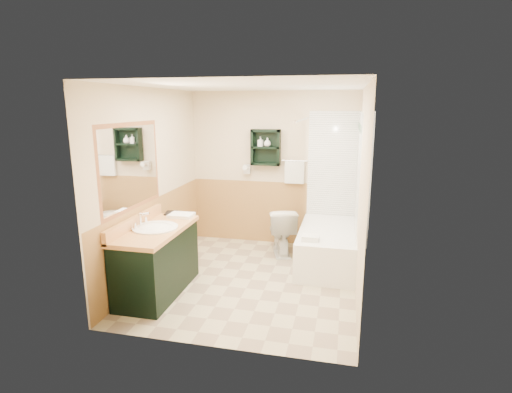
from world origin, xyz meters
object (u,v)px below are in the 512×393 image
(wall_shelf, at_px, (266,147))
(soap_bottle_a, at_px, (260,144))
(soap_bottle_b, at_px, (267,143))
(bathtub, at_px, (328,247))
(toilet, at_px, (281,231))
(vanity_book, at_px, (165,206))
(vanity, at_px, (157,261))
(hair_dryer, at_px, (247,169))

(wall_shelf, relative_size, soap_bottle_a, 3.71)
(soap_bottle_b, bearing_deg, bathtub, -34.27)
(bathtub, relative_size, toilet, 2.11)
(vanity_book, distance_m, soap_bottle_b, 1.89)
(toilet, relative_size, vanity_book, 3.53)
(wall_shelf, relative_size, vanity_book, 2.73)
(vanity_book, distance_m, soap_bottle_a, 1.82)
(soap_bottle_a, xyz_separation_m, soap_bottle_b, (0.11, 0.00, 0.02))
(vanity, xyz_separation_m, vanity_book, (-0.17, 0.61, 0.50))
(vanity, height_order, bathtub, vanity)
(vanity, distance_m, soap_bottle_a, 2.46)
(wall_shelf, xyz_separation_m, vanity_book, (-1.06, -1.37, -0.65))
(vanity_book, xyz_separation_m, soap_bottle_a, (0.98, 1.37, 0.70))
(vanity, xyz_separation_m, bathtub, (1.92, 1.30, -0.14))
(toilet, xyz_separation_m, soap_bottle_a, (-0.40, 0.37, 1.25))
(hair_dryer, height_order, bathtub, hair_dryer)
(toilet, bearing_deg, vanity, 36.57)
(hair_dryer, distance_m, soap_bottle_b, 0.53)
(wall_shelf, relative_size, soap_bottle_b, 4.11)
(hair_dryer, height_order, soap_bottle_b, soap_bottle_b)
(vanity, xyz_separation_m, soap_bottle_b, (0.92, 1.98, 1.22))
(toilet, bearing_deg, hair_dryer, -49.02)
(wall_shelf, relative_size, vanity, 0.44)
(vanity, bearing_deg, soap_bottle_b, 65.02)
(vanity, relative_size, vanity_book, 6.22)
(bathtub, bearing_deg, vanity_book, -161.75)
(wall_shelf, bearing_deg, vanity, -114.27)
(hair_dryer, distance_m, bathtub, 1.77)
(toilet, bearing_deg, soap_bottle_a, -58.91)
(soap_bottle_b, bearing_deg, vanity, -114.98)
(wall_shelf, xyz_separation_m, vanity, (-0.89, -1.99, -1.15))
(wall_shelf, distance_m, vanity, 2.46)
(hair_dryer, bearing_deg, wall_shelf, -4.76)
(soap_bottle_b, bearing_deg, soap_bottle_a, 180.00)
(bathtub, distance_m, toilet, 0.78)
(bathtub, height_order, toilet, toilet)
(bathtub, height_order, vanity_book, vanity_book)
(hair_dryer, height_order, toilet, hair_dryer)
(vanity, bearing_deg, bathtub, 34.12)
(toilet, xyz_separation_m, soap_bottle_b, (-0.29, 0.37, 1.27))
(wall_shelf, relative_size, hair_dryer, 2.29)
(toilet, xyz_separation_m, vanity_book, (-1.38, -1.00, 0.55))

